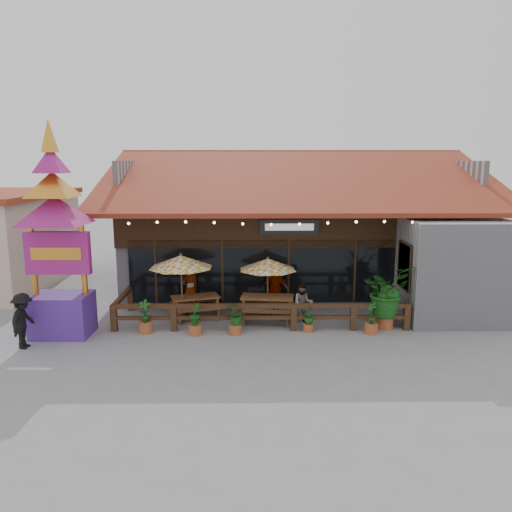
{
  "coord_description": "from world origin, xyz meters",
  "views": [
    {
      "loc": [
        -1.98,
        -16.46,
        5.59
      ],
      "look_at": [
        -1.74,
        1.5,
        2.16
      ],
      "focal_mm": 35.0,
      "sensor_mm": 36.0,
      "label": 1
    }
  ],
  "objects_px": {
    "picnic_table_left": "(196,303)",
    "thai_sign_tower": "(55,216)",
    "picnic_table_right": "(267,304)",
    "pedestrian": "(23,321)",
    "umbrella_right": "(268,264)",
    "tropical_plant": "(386,292)",
    "umbrella_left": "(181,262)"
  },
  "relations": [
    {
      "from": "picnic_table_left",
      "to": "picnic_table_right",
      "type": "xyz_separation_m",
      "value": [
        2.58,
        -0.31,
        0.05
      ]
    },
    {
      "from": "umbrella_right",
      "to": "picnic_table_right",
      "type": "bearing_deg",
      "value": -94.2
    },
    {
      "from": "picnic_table_right",
      "to": "thai_sign_tower",
      "type": "distance_m",
      "value": 7.62
    },
    {
      "from": "picnic_table_left",
      "to": "umbrella_right",
      "type": "bearing_deg",
      "value": 0.82
    },
    {
      "from": "umbrella_right",
      "to": "tropical_plant",
      "type": "bearing_deg",
      "value": -17.55
    },
    {
      "from": "umbrella_left",
      "to": "umbrella_right",
      "type": "bearing_deg",
      "value": 5.2
    },
    {
      "from": "thai_sign_tower",
      "to": "tropical_plant",
      "type": "relative_size",
      "value": 3.39
    },
    {
      "from": "umbrella_left",
      "to": "picnic_table_right",
      "type": "relative_size",
      "value": 1.48
    },
    {
      "from": "thai_sign_tower",
      "to": "pedestrian",
      "type": "xyz_separation_m",
      "value": [
        -0.75,
        -1.14,
        -3.05
      ]
    },
    {
      "from": "thai_sign_tower",
      "to": "umbrella_left",
      "type": "bearing_deg",
      "value": 22.53
    },
    {
      "from": "picnic_table_left",
      "to": "thai_sign_tower",
      "type": "height_order",
      "value": "thai_sign_tower"
    },
    {
      "from": "pedestrian",
      "to": "umbrella_left",
      "type": "bearing_deg",
      "value": -54.46
    },
    {
      "from": "umbrella_right",
      "to": "picnic_table_right",
      "type": "height_order",
      "value": "umbrella_right"
    },
    {
      "from": "umbrella_left",
      "to": "pedestrian",
      "type": "relative_size",
      "value": 1.74
    },
    {
      "from": "umbrella_left",
      "to": "picnic_table_right",
      "type": "distance_m",
      "value": 3.39
    },
    {
      "from": "umbrella_right",
      "to": "picnic_table_left",
      "type": "relative_size",
      "value": 1.38
    },
    {
      "from": "umbrella_right",
      "to": "picnic_table_left",
      "type": "bearing_deg",
      "value": -179.18
    },
    {
      "from": "umbrella_left",
      "to": "pedestrian",
      "type": "height_order",
      "value": "umbrella_left"
    },
    {
      "from": "tropical_plant",
      "to": "pedestrian",
      "type": "relative_size",
      "value": 1.28
    },
    {
      "from": "picnic_table_right",
      "to": "tropical_plant",
      "type": "xyz_separation_m",
      "value": [
        3.98,
        -0.9,
        0.65
      ]
    },
    {
      "from": "picnic_table_left",
      "to": "picnic_table_right",
      "type": "distance_m",
      "value": 2.6
    },
    {
      "from": "picnic_table_left",
      "to": "tropical_plant",
      "type": "relative_size",
      "value": 0.93
    },
    {
      "from": "umbrella_right",
      "to": "pedestrian",
      "type": "distance_m",
      "value": 8.13
    },
    {
      "from": "picnic_table_right",
      "to": "pedestrian",
      "type": "xyz_separation_m",
      "value": [
        -7.47,
        -2.6,
        0.26
      ]
    },
    {
      "from": "umbrella_right",
      "to": "pedestrian",
      "type": "relative_size",
      "value": 1.64
    },
    {
      "from": "picnic_table_right",
      "to": "thai_sign_tower",
      "type": "height_order",
      "value": "thai_sign_tower"
    },
    {
      "from": "thai_sign_tower",
      "to": "tropical_plant",
      "type": "distance_m",
      "value": 11.03
    },
    {
      "from": "umbrella_right",
      "to": "pedestrian",
      "type": "bearing_deg",
      "value": -158.55
    },
    {
      "from": "umbrella_right",
      "to": "pedestrian",
      "type": "xyz_separation_m",
      "value": [
        -7.49,
        -2.94,
        -1.1
      ]
    },
    {
      "from": "umbrella_left",
      "to": "tropical_plant",
      "type": "xyz_separation_m",
      "value": [
        7.01,
        -0.97,
        -0.87
      ]
    },
    {
      "from": "umbrella_left",
      "to": "picnic_table_right",
      "type": "bearing_deg",
      "value": -1.26
    },
    {
      "from": "tropical_plant",
      "to": "picnic_table_left",
      "type": "bearing_deg",
      "value": 169.53
    }
  ]
}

